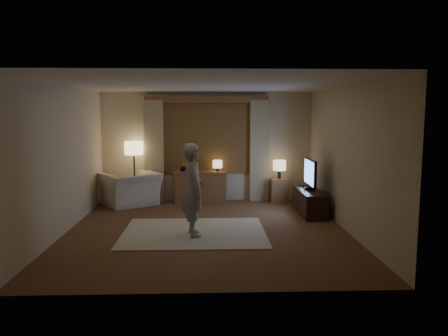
{
  "coord_description": "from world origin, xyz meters",
  "views": [
    {
      "loc": [
        0.02,
        -7.67,
        2.12
      ],
      "look_at": [
        0.33,
        0.6,
        1.06
      ],
      "focal_mm": 35.0,
      "sensor_mm": 36.0,
      "label": 1
    }
  ],
  "objects_px": {
    "armchair": "(131,189)",
    "side_table": "(279,190)",
    "person": "(194,190)",
    "sideboard": "(201,188)",
    "tv_stand": "(310,202)"
  },
  "relations": [
    {
      "from": "side_table",
      "to": "sideboard",
      "type": "bearing_deg",
      "value": 178.46
    },
    {
      "from": "sideboard",
      "to": "person",
      "type": "distance_m",
      "value": 2.9
    },
    {
      "from": "person",
      "to": "sideboard",
      "type": "bearing_deg",
      "value": -13.76
    },
    {
      "from": "person",
      "to": "tv_stand",
      "type": "bearing_deg",
      "value": -68.36
    },
    {
      "from": "sideboard",
      "to": "armchair",
      "type": "xyz_separation_m",
      "value": [
        -1.59,
        -0.31,
        0.03
      ]
    },
    {
      "from": "armchair",
      "to": "tv_stand",
      "type": "height_order",
      "value": "armchair"
    },
    {
      "from": "armchair",
      "to": "side_table",
      "type": "xyz_separation_m",
      "value": [
        3.44,
        0.26,
        -0.1
      ]
    },
    {
      "from": "armchair",
      "to": "tv_stand",
      "type": "relative_size",
      "value": 0.83
    },
    {
      "from": "side_table",
      "to": "person",
      "type": "xyz_separation_m",
      "value": [
        -1.93,
        -2.81,
        0.53
      ]
    },
    {
      "from": "person",
      "to": "side_table",
      "type": "bearing_deg",
      "value": -46.76
    },
    {
      "from": "armchair",
      "to": "person",
      "type": "relative_size",
      "value": 0.73
    },
    {
      "from": "sideboard",
      "to": "tv_stand",
      "type": "height_order",
      "value": "sideboard"
    },
    {
      "from": "armchair",
      "to": "side_table",
      "type": "height_order",
      "value": "armchair"
    },
    {
      "from": "armchair",
      "to": "tv_stand",
      "type": "xyz_separation_m",
      "value": [
        3.89,
        -0.95,
        -0.13
      ]
    },
    {
      "from": "person",
      "to": "armchair",
      "type": "bearing_deg",
      "value": 18.34
    }
  ]
}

